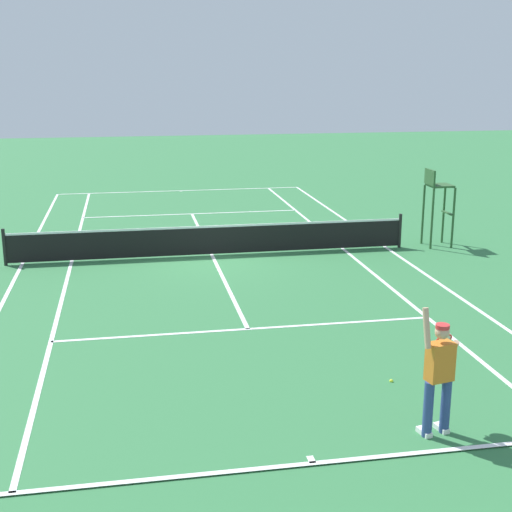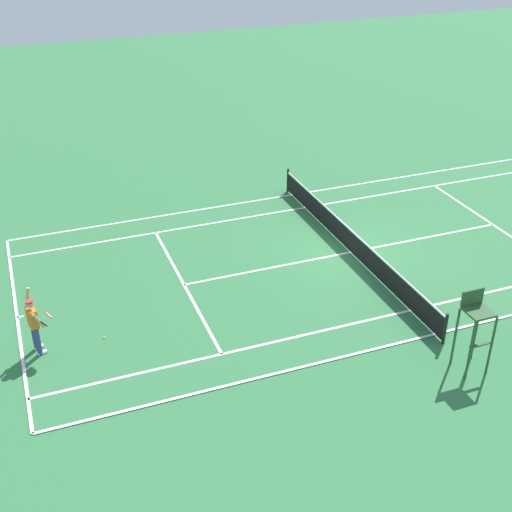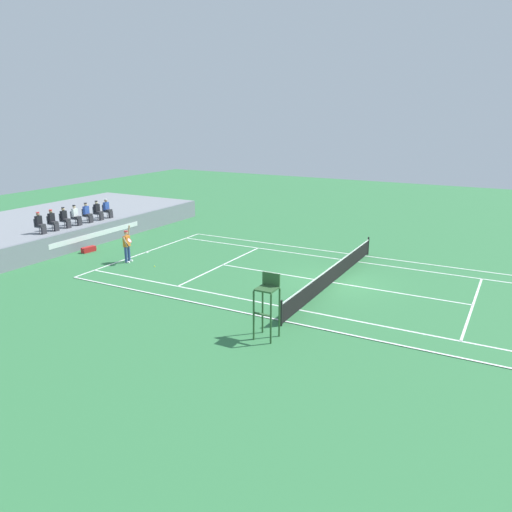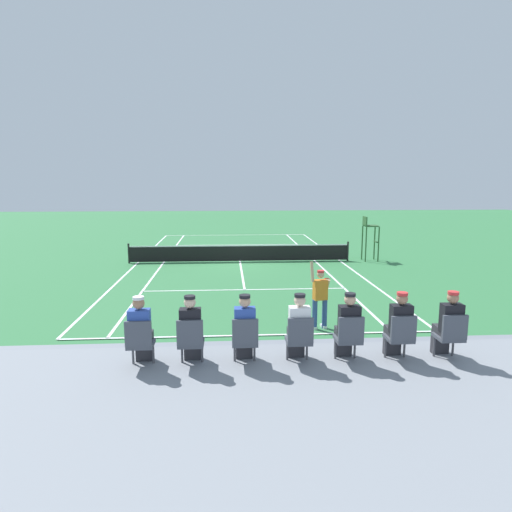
# 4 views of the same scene
# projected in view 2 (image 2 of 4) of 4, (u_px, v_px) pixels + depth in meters

# --- Properties ---
(ground_plane) EXTENTS (80.00, 80.00, 0.00)m
(ground_plane) POSITION_uv_depth(u_px,v_px,m) (350.00, 253.00, 25.34)
(ground_plane) COLOR #337542
(court) EXTENTS (11.08, 23.88, 0.03)m
(court) POSITION_uv_depth(u_px,v_px,m) (350.00, 253.00, 25.34)
(court) COLOR #337542
(court) RESTS_ON ground
(net) EXTENTS (11.98, 0.10, 1.07)m
(net) POSITION_uv_depth(u_px,v_px,m) (351.00, 240.00, 25.08)
(net) COLOR black
(net) RESTS_ON ground
(tennis_player) EXTENTS (0.74, 0.74, 2.08)m
(tennis_player) POSITION_uv_depth(u_px,v_px,m) (34.00, 324.00, 19.65)
(tennis_player) COLOR navy
(tennis_player) RESTS_ON ground
(tennis_ball) EXTENTS (0.07, 0.07, 0.07)m
(tennis_ball) POSITION_uv_depth(u_px,v_px,m) (104.00, 338.00, 20.70)
(tennis_ball) COLOR #D1E533
(tennis_ball) RESTS_ON ground
(umpire_chair) EXTENTS (0.77, 0.77, 2.44)m
(umpire_chair) POSITION_uv_depth(u_px,v_px,m) (475.00, 322.00, 18.79)
(umpire_chair) COLOR #2D562D
(umpire_chair) RESTS_ON ground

